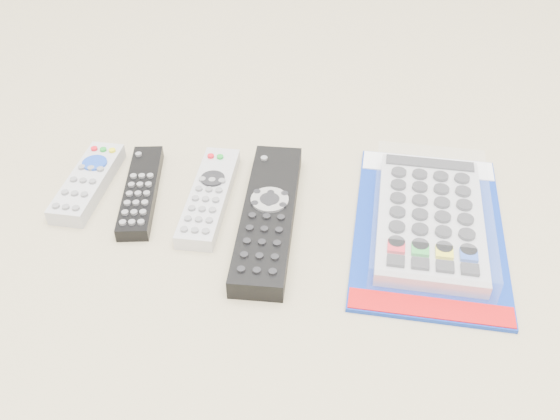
# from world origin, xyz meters

# --- Properties ---
(remote_small_grey) EXTENTS (0.06, 0.16, 0.02)m
(remote_small_grey) POSITION_xyz_m (-0.22, 0.03, 0.01)
(remote_small_grey) COLOR #A6A5A8
(remote_small_grey) RESTS_ON ground
(remote_slim_black) EXTENTS (0.06, 0.18, 0.02)m
(remote_slim_black) POSITION_xyz_m (-0.15, 0.02, 0.01)
(remote_slim_black) COLOR black
(remote_slim_black) RESTS_ON ground
(remote_silver_dvd) EXTENTS (0.06, 0.19, 0.02)m
(remote_silver_dvd) POSITION_xyz_m (-0.06, 0.02, 0.01)
(remote_silver_dvd) COLOR #BCBBC0
(remote_silver_dvd) RESTS_ON ground
(remote_large_black) EXTENTS (0.07, 0.26, 0.03)m
(remote_large_black) POSITION_xyz_m (0.02, -0.02, 0.01)
(remote_large_black) COLOR black
(remote_large_black) RESTS_ON ground
(jumbo_remote_packaged) EXTENTS (0.20, 0.31, 0.04)m
(jumbo_remote_packaged) POSITION_xyz_m (0.21, -0.01, 0.02)
(jumbo_remote_packaged) COLOR #0D2C95
(jumbo_remote_packaged) RESTS_ON ground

